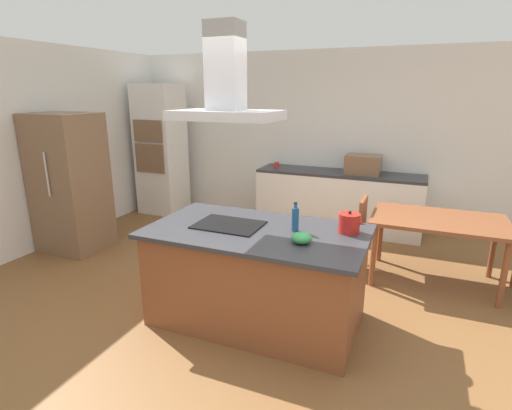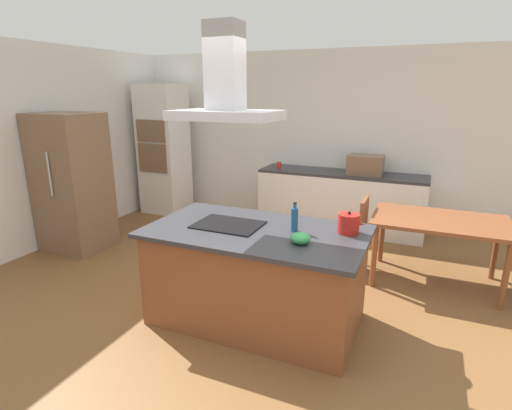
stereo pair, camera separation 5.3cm
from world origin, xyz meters
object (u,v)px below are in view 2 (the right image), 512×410
olive_oil_bottle (295,219)px  range_hood (225,89)px  tea_kettle (349,223)px  refrigerator (72,183)px  dining_table (440,226)px  mixing_bowl (300,238)px  wall_oven_stack (164,150)px  cooktop (228,225)px  countertop_microwave (365,165)px  coffee_mug_red (279,165)px  chair_at_left_end (354,229)px

olive_oil_bottle → range_hood: size_ratio=0.29×
tea_kettle → refrigerator: bearing=172.8°
refrigerator → dining_table: 4.59m
tea_kettle → mixing_bowl: 0.51m
tea_kettle → olive_oil_bottle: size_ratio=0.90×
dining_table → refrigerator: bearing=-170.2°
wall_oven_stack → dining_table: 4.61m
cooktop → dining_table: 2.36m
countertop_microwave → dining_table: 1.77m
countertop_microwave → cooktop: bearing=-105.3°
olive_oil_bottle → mixing_bowl: bearing=-62.3°
cooktop → countertop_microwave: countertop_microwave is taller
cooktop → refrigerator: size_ratio=0.33×
coffee_mug_red → range_hood: bearing=-78.9°
wall_oven_stack → range_hood: range_hood is taller
coffee_mug_red → wall_oven_stack: wall_oven_stack is taller
wall_oven_stack → tea_kettle: bearing=-33.3°
olive_oil_bottle → refrigerator: bearing=169.5°
refrigerator → countertop_microwave: bearing=31.9°
wall_oven_stack → range_hood: size_ratio=2.44×
tea_kettle → chair_at_left_end: size_ratio=0.26×
coffee_mug_red → dining_table: bearing=-29.9°
countertop_microwave → dining_table: bearing=-53.5°
countertop_microwave → coffee_mug_red: size_ratio=5.56×
countertop_microwave → chair_at_left_end: (0.12, -1.39, -0.53)m
wall_oven_stack → range_hood: (2.62, -2.65, 1.00)m
olive_oil_bottle → coffee_mug_red: olive_oil_bottle is taller
cooktop → olive_oil_bottle: olive_oil_bottle is taller
coffee_mug_red → chair_at_left_end: size_ratio=0.10×
refrigerator → range_hood: range_hood is taller
tea_kettle → wall_oven_stack: (-3.67, 2.41, 0.12)m
countertop_microwave → range_hood: bearing=-105.3°
countertop_microwave → coffee_mug_red: countertop_microwave is taller
countertop_microwave → chair_at_left_end: 1.49m
chair_at_left_end → refrigerator: bearing=-167.8°
cooktop → countertop_microwave: size_ratio=1.20×
olive_oil_bottle → chair_at_left_end: size_ratio=0.30×
cooktop → mixing_bowl: size_ratio=3.61×
countertop_microwave → dining_table: size_ratio=0.36×
cooktop → range_hood: bearing=0.0°
tea_kettle → range_hood: bearing=-167.5°
coffee_mug_red → refrigerator: 3.03m
cooktop → chair_at_left_end: size_ratio=0.67×
cooktop → mixing_bowl: bearing=-13.0°
coffee_mug_red → chair_at_left_end: 2.05m
mixing_bowl → dining_table: 2.00m
dining_table → coffee_mug_red: bearing=150.1°
refrigerator → chair_at_left_end: refrigerator is taller
dining_table → wall_oven_stack: bearing=165.4°
olive_oil_bottle → dining_table: 1.88m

